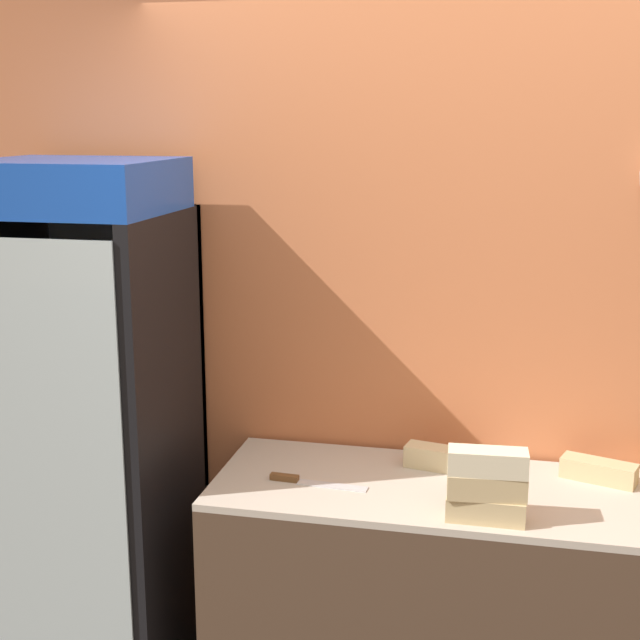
% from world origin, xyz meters
% --- Properties ---
extents(wall_back, '(5.20, 0.10, 2.70)m').
position_xyz_m(wall_back, '(0.01, 1.23, 1.35)').
color(wall_back, '#D17547').
rests_on(wall_back, ground_plane).
extents(prep_counter, '(1.75, 0.63, 0.87)m').
position_xyz_m(prep_counter, '(0.00, 0.86, 0.44)').
color(prep_counter, '#4C3828').
rests_on(prep_counter, ground_plane).
extents(beverage_cooler, '(0.65, 0.65, 1.96)m').
position_xyz_m(beverage_cooler, '(-1.37, 0.90, 1.05)').
color(beverage_cooler, black).
rests_on(beverage_cooler, ground_plane).
extents(sandwich_stack_bottom, '(0.24, 0.09, 0.08)m').
position_xyz_m(sandwich_stack_bottom, '(0.06, 0.64, 0.91)').
color(sandwich_stack_bottom, tan).
rests_on(sandwich_stack_bottom, prep_counter).
extents(sandwich_stack_middle, '(0.25, 0.11, 0.08)m').
position_xyz_m(sandwich_stack_middle, '(0.06, 0.64, 0.99)').
color(sandwich_stack_middle, tan).
rests_on(sandwich_stack_middle, sandwich_stack_bottom).
extents(sandwich_stack_top, '(0.25, 0.11, 0.08)m').
position_xyz_m(sandwich_stack_top, '(0.06, 0.64, 1.07)').
color(sandwich_stack_top, beige).
rests_on(sandwich_stack_top, sandwich_stack_middle).
extents(sandwich_flat_left, '(0.27, 0.16, 0.07)m').
position_xyz_m(sandwich_flat_left, '(0.43, 1.04, 0.91)').
color(sandwich_flat_left, tan).
rests_on(sandwich_flat_left, prep_counter).
extents(sandwich_flat_right, '(0.26, 0.13, 0.08)m').
position_xyz_m(sandwich_flat_right, '(-0.11, 1.02, 0.91)').
color(sandwich_flat_right, beige).
rests_on(sandwich_flat_right, prep_counter).
extents(chefs_knife, '(0.35, 0.06, 0.02)m').
position_xyz_m(chefs_knife, '(-0.56, 0.80, 0.88)').
color(chefs_knife, silver).
rests_on(chefs_knife, prep_counter).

